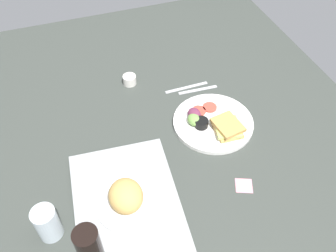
% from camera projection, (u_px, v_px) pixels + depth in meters
% --- Properties ---
extents(ground_plane, '(1.90, 1.50, 0.03)m').
position_uv_depth(ground_plane, '(177.00, 138.00, 1.37)').
color(ground_plane, '#383D38').
extents(serving_tray, '(0.47, 0.36, 0.02)m').
position_uv_depth(serving_tray, '(127.00, 202.00, 1.15)').
color(serving_tray, '#9EA0A3').
rests_on(serving_tray, ground_plane).
extents(bread_plate_near, '(0.20, 0.20, 0.10)m').
position_uv_depth(bread_plate_near, '(127.00, 199.00, 1.11)').
color(bread_plate_near, white).
rests_on(bread_plate_near, serving_tray).
extents(plate_with_salad, '(0.31, 0.31, 0.05)m').
position_uv_depth(plate_with_salad, '(213.00, 122.00, 1.38)').
color(plate_with_salad, white).
rests_on(plate_with_salad, ground_plane).
extents(drinking_glass, '(0.07, 0.07, 0.12)m').
position_uv_depth(drinking_glass, '(47.00, 223.00, 1.05)').
color(drinking_glass, silver).
rests_on(drinking_glass, ground_plane).
extents(espresso_cup, '(0.06, 0.06, 0.04)m').
position_uv_depth(espresso_cup, '(130.00, 80.00, 1.54)').
color(espresso_cup, silver).
rests_on(espresso_cup, ground_plane).
extents(fork, '(0.02, 0.17, 0.01)m').
position_uv_depth(fork, '(198.00, 90.00, 1.53)').
color(fork, '#B7B7BC').
rests_on(fork, ground_plane).
extents(knife, '(0.02, 0.19, 0.01)m').
position_uv_depth(knife, '(187.00, 87.00, 1.54)').
color(knife, '#B7B7BC').
rests_on(knife, ground_plane).
extents(sticky_note, '(0.07, 0.07, 0.00)m').
position_uv_depth(sticky_note, '(244.00, 186.00, 1.20)').
color(sticky_note, pink).
rests_on(sticky_note, ground_plane).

